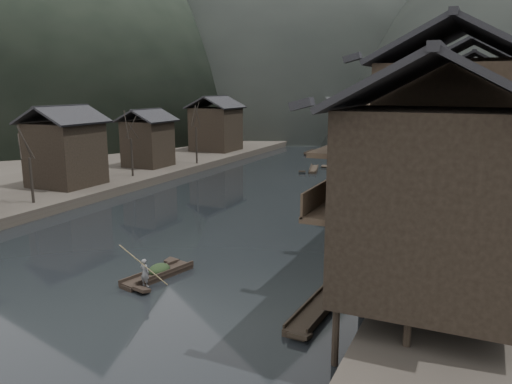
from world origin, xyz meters
The scene contains 12 objects.
water centered at (0.00, 0.00, 0.00)m, with size 300.00×300.00×0.00m, color black.
left_bank centered at (-35.00, 40.00, 0.60)m, with size 40.00×200.00×1.20m, color #2D2823.
stilt_houses centered at (17.28, 19.23, 8.83)m, with size 9.00×67.60×15.46m.
left_houses centered at (-20.50, 20.12, 5.66)m, with size 8.10×53.20×8.73m.
bare_trees centered at (-17.00, 9.63, 6.07)m, with size 3.45×43.54×6.90m.
moored_sampans centered at (12.04, 23.90, 0.20)m, with size 3.34×66.57×0.47m.
midriver_boats centered at (-1.89, 49.78, 0.20)m, with size 12.20×33.64×0.45m.
stone_bridge centered at (0.00, 72.00, 5.11)m, with size 40.00×6.00×9.00m.
hero_sampan centered at (2.05, -5.57, 0.20)m, with size 2.16×5.28×0.44m.
cargo_heap centered at (2.00, -5.34, 0.78)m, with size 1.15×1.50×0.69m, color black.
boatman centered at (2.48, -7.35, 1.24)m, with size 0.59×0.39×1.61m, color #565658.
bamboo_pole centered at (2.68, -7.35, 3.74)m, with size 0.06×0.06×4.56m, color #8C7A51.
Camera 1 is at (18.98, -28.48, 11.13)m, focal length 35.00 mm.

